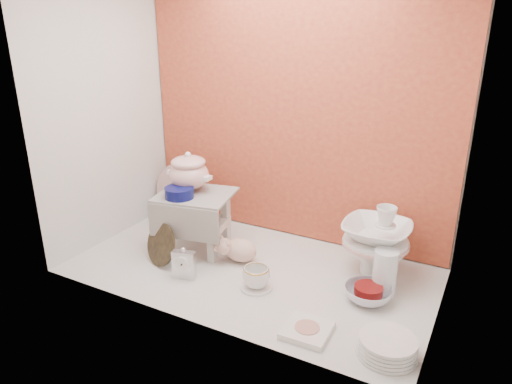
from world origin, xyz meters
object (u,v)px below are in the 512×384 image
step_stool (197,222)px  plush_pig (240,250)px  blue_white_vase (177,198)px  mantel_clock (184,263)px  floral_platter (180,193)px  crystal_bowl (368,294)px  soup_tureen (189,171)px  dinner_plate_stack (388,346)px  gold_rim_teacup (256,277)px  porcelain_tower (376,240)px

step_stool → plush_pig: size_ratio=1.68×
blue_white_vase → mantel_clock: 0.77m
floral_platter → crystal_bowl: size_ratio=1.69×
soup_tureen → mantel_clock: soup_tureen is taller
step_stool → mantel_clock: 0.32m
floral_platter → dinner_plate_stack: (1.46, -0.66, -0.14)m
step_stool → mantel_clock: bearing=-78.8°
floral_platter → dinner_plate_stack: bearing=-24.4°
mantel_clock → plush_pig: 0.32m
gold_rim_teacup → dinner_plate_stack: 0.68m
floral_platter → mantel_clock: bearing=-52.3°
dinner_plate_stack → porcelain_tower: porcelain_tower is taller
step_stool → porcelain_tower: 0.95m
mantel_clock → porcelain_tower: (0.81, 0.48, 0.10)m
soup_tureen → mantel_clock: 0.51m
soup_tureen → crystal_bowl: (1.03, -0.08, -0.40)m
blue_white_vase → plush_pig: (0.65, -0.31, -0.06)m
plush_pig → crystal_bowl: bearing=-21.5°
step_stool → dinner_plate_stack: size_ratio=1.64×
soup_tureen → floral_platter: size_ratio=0.70×
floral_platter → blue_white_vase: size_ratio=1.42×
mantel_clock → porcelain_tower: porcelain_tower is taller
soup_tureen → gold_rim_teacup: soup_tureen is taller
plush_pig → blue_white_vase: bearing=136.0°
floral_platter → porcelain_tower: bearing=-4.1°
dinner_plate_stack → blue_white_vase: bearing=155.6°
mantel_clock → crystal_bowl: mantel_clock is taller
dinner_plate_stack → crystal_bowl: size_ratio=1.09×
gold_rim_teacup → dinner_plate_stack: bearing=-14.8°
step_stool → gold_rim_teacup: size_ratio=3.04×
porcelain_tower → floral_platter: bearing=175.9°
step_stool → dinner_plate_stack: step_stool is taller
plush_pig → dinner_plate_stack: bearing=-41.3°
dinner_plate_stack → soup_tureen: bearing=161.0°
gold_rim_teacup → crystal_bowl: (0.49, 0.15, -0.03)m
crystal_bowl → mantel_clock: bearing=-164.5°
blue_white_vase → mantel_clock: (0.49, -0.59, -0.05)m
step_stool → gold_rim_teacup: 0.53m
blue_white_vase → porcelain_tower: (1.30, -0.11, 0.06)m
mantel_clock → floral_platter: bearing=112.4°
crystal_bowl → floral_platter: bearing=165.4°
blue_white_vase → porcelain_tower: size_ratio=0.69×
step_stool → dinner_plate_stack: 1.21m
blue_white_vase → soup_tureen: bearing=-41.4°
crystal_bowl → porcelain_tower: 0.29m
step_stool → floral_platter: bearing=126.8°
blue_white_vase → gold_rim_teacup: blue_white_vase is taller
crystal_bowl → blue_white_vase: bearing=165.1°
soup_tureen → blue_white_vase: size_ratio=0.99×
mantel_clock → crystal_bowl: (0.85, 0.24, -0.05)m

